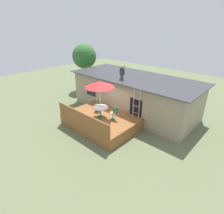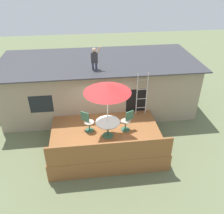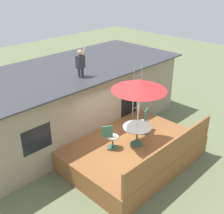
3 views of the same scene
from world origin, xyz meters
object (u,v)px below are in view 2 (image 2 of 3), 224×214
person_figure (94,57)px  patio_chair_right (127,121)px  step_ladder (142,94)px  patio_umbrella (107,88)px  patio_table (108,125)px  patio_chair_left (88,122)px

person_figure → patio_chair_right: (1.23, -2.26, -2.21)m
step_ladder → patio_chair_right: 1.64m
patio_umbrella → step_ladder: (1.82, 1.57, -1.25)m
patio_table → step_ladder: (1.82, 1.57, 0.51)m
person_figure → patio_chair_right: person_figure is taller
patio_umbrella → person_figure: bearing=97.1°
person_figure → patio_chair_left: (-0.51, -2.11, -2.21)m
step_ladder → patio_chair_left: 2.93m
step_ladder → patio_umbrella: bearing=-139.2°
person_figure → patio_chair_left: bearing=-103.7°
person_figure → patio_chair_right: 3.39m
patio_umbrella → step_ladder: size_ratio=1.15×
patio_table → patio_chair_right: 0.98m
person_figure → patio_chair_right: size_ratio=1.21×
patio_table → patio_chair_left: bearing=148.7°
patio_chair_left → patio_table: bearing=0.0°
step_ladder → person_figure: (-2.14, 1.05, 1.57)m
step_ladder → person_figure: 2.86m
patio_umbrella → person_figure: (-0.33, 2.62, 0.32)m
patio_table → step_ladder: step_ladder is taller
person_figure → patio_table: bearing=-82.9°
patio_chair_left → step_ladder: bearing=53.0°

